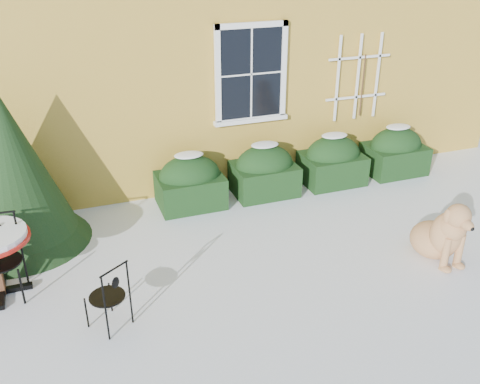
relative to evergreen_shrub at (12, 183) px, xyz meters
name	(u,v)px	position (x,y,z in m)	size (l,w,h in m)	color
ground	(267,288)	(2.89, -2.26, -0.94)	(80.00, 80.00, 0.00)	white
hedge_row	(299,166)	(4.54, 0.29, -0.54)	(4.95, 0.80, 0.91)	black
evergreen_shrub	(12,183)	(0.00, 0.00, 0.00)	(1.92, 1.92, 2.33)	black
patio_chair_near	(109,296)	(0.96, -2.31, -0.51)	(0.52, 0.52, 0.85)	black
patio_chair_far	(0,258)	(-0.19, -1.25, -0.41)	(0.51, 0.51, 1.06)	black
dog	(442,235)	(5.37, -2.44, -0.55)	(0.65, 1.08, 0.97)	tan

